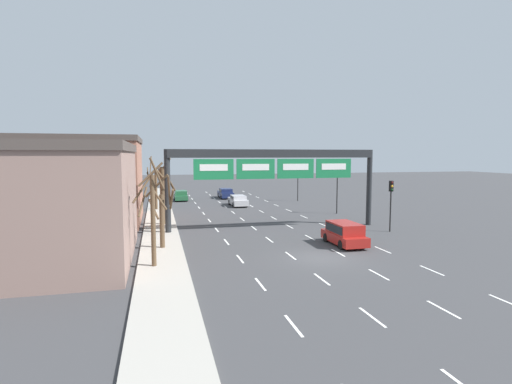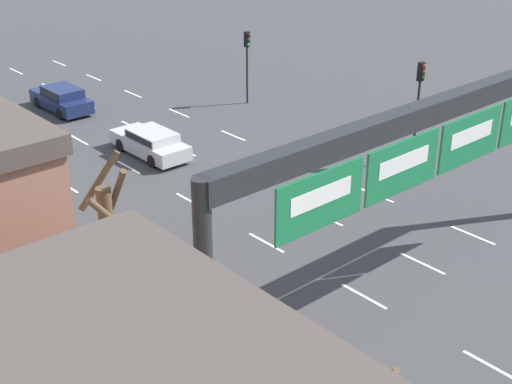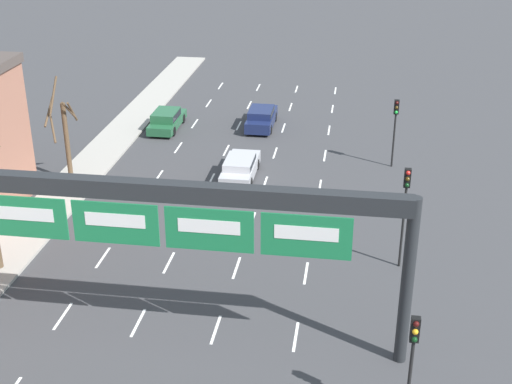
{
  "view_description": "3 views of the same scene",
  "coord_description": "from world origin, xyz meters",
  "views": [
    {
      "loc": [
        -9.83,
        -22.77,
        6.43
      ],
      "look_at": [
        -1.29,
        11.68,
        3.14
      ],
      "focal_mm": 28.0,
      "sensor_mm": 36.0,
      "label": 1
    },
    {
      "loc": [
        -18.04,
        -2.03,
        13.66
      ],
      "look_at": [
        -2.97,
        15.11,
        2.92
      ],
      "focal_mm": 50.0,
      "sensor_mm": 36.0,
      "label": 2
    },
    {
      "loc": [
        6.83,
        -12.72,
        17.35
      ],
      "look_at": [
        2.72,
        15.06,
        4.46
      ],
      "focal_mm": 50.0,
      "sensor_mm": 36.0,
      "label": 3
    }
  ],
  "objects": [
    {
      "name": "tree_bare_second",
      "position": [
        -9.34,
        14.19,
        3.22
      ],
      "size": [
        2.06,
        2.1,
        6.05
      ],
      "color": "brown",
      "rests_on": "sidewalk_left"
    },
    {
      "name": "sidewalk_left",
      "position": [
        -9.65,
        0.0,
        0.07
      ],
      "size": [
        2.8,
        110.0,
        0.15
      ],
      "color": "#A8A399",
      "rests_on": "ground_plane"
    },
    {
      "name": "tree_bare_third",
      "position": [
        -9.5,
        4.68,
        2.51
      ],
      "size": [
        1.73,
        1.7,
        4.94
      ],
      "color": "brown",
      "rests_on": "sidewalk_left"
    },
    {
      "name": "sign_gantry",
      "position": [
        -0.0,
        10.09,
        5.6
      ],
      "size": [
        18.58,
        0.7,
        6.91
      ],
      "color": "#232628",
      "rests_on": "ground_plane"
    },
    {
      "name": "car_navy",
      "position": [
        0.03,
        35.95,
        0.78
      ],
      "size": [
        1.84,
        4.71,
        1.46
      ],
      "color": "#19234C",
      "rests_on": "ground_plane"
    },
    {
      "name": "traffic_light_mid_block",
      "position": [
        9.24,
        29.78,
        3.14
      ],
      "size": [
        0.3,
        0.35,
        4.38
      ],
      "color": "black",
      "rests_on": "ground_plane"
    },
    {
      "name": "lane_dashes",
      "position": [
        -0.0,
        13.5,
        0.0
      ],
      "size": [
        10.02,
        67.0,
        0.01
      ],
      "color": "white",
      "rests_on": "ground_plane"
    },
    {
      "name": "building_far",
      "position": [
        -16.99,
        17.59,
        4.07
      ],
      "size": [
        11.29,
        11.6,
        8.12
      ],
      "color": "#9E6651",
      "rests_on": "ground_plane"
    },
    {
      "name": "traffic_light_near_gantry",
      "position": [
        9.28,
        17.3,
        3.57
      ],
      "size": [
        0.3,
        0.35,
        5.02
      ],
      "color": "black",
      "rests_on": "ground_plane"
    },
    {
      "name": "suv_red",
      "position": [
        3.07,
        2.97,
        0.91
      ],
      "size": [
        1.87,
        4.17,
        1.63
      ],
      "color": "maroon",
      "rests_on": "ground_plane"
    },
    {
      "name": "tree_bare_closest",
      "position": [
        -10.09,
        24.68,
        3.08
      ],
      "size": [
        1.74,
        1.91,
        6.16
      ],
      "color": "brown",
      "rests_on": "sidewalk_left"
    },
    {
      "name": "tree_bare_furthest",
      "position": [
        -10.15,
        0.29,
        3.31
      ],
      "size": [
        2.07,
        1.84,
        6.16
      ],
      "color": "brown",
      "rests_on": "sidewalk_left"
    },
    {
      "name": "building_near",
      "position": [
        -16.42,
        3.09,
        3.58
      ],
      "size": [
        10.14,
        12.71,
        7.15
      ],
      "color": "gray",
      "rests_on": "ground_plane"
    },
    {
      "name": "car_silver",
      "position": [
        0.05,
        26.56,
        0.73
      ],
      "size": [
        1.85,
        4.82,
        1.35
      ],
      "color": "#B7B7BC",
      "rests_on": "ground_plane"
    },
    {
      "name": "car_green",
      "position": [
        -6.66,
        34.53,
        0.76
      ],
      "size": [
        1.82,
        4.7,
        1.41
      ],
      "color": "#235B38",
      "rests_on": "ground_plane"
    },
    {
      "name": "traffic_light_far_end",
      "position": [
        9.11,
        6.67,
        3.08
      ],
      "size": [
        0.3,
        0.35,
        4.3
      ],
      "color": "black",
      "rests_on": "ground_plane"
    },
    {
      "name": "ground_plane",
      "position": [
        0.0,
        0.0,
        0.0
      ],
      "size": [
        220.0,
        220.0,
        0.0
      ],
      "primitive_type": "plane",
      "color": "#3D3D3F"
    }
  ]
}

